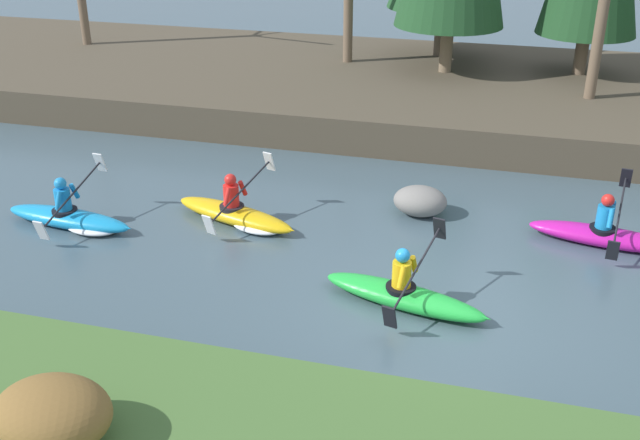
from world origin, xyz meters
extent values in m
plane|color=#425660|center=(0.00, 0.00, 0.00)|extent=(90.00, 90.00, 0.00)
cube|color=#4C4233|center=(0.00, 10.94, 0.45)|extent=(44.00, 9.25, 0.89)
cylinder|color=brown|center=(-1.79, 13.46, 1.63)|extent=(0.36, 0.36, 1.49)
cylinder|color=#7A664C|center=(-1.37, 11.52, 1.55)|extent=(0.36, 0.36, 1.32)
cylinder|color=brown|center=(2.35, 12.25, 1.46)|extent=(0.36, 0.36, 1.13)
cylinder|color=brown|center=(2.53, 9.77, 2.88)|extent=(0.28, 0.28, 3.98)
ellipsoid|color=brown|center=(-3.57, -4.80, 1.07)|extent=(1.31, 1.09, 0.71)
ellipsoid|color=#C61999|center=(2.60, 3.07, 0.17)|extent=(2.76, 0.98, 0.34)
cylinder|color=black|center=(2.55, 3.07, 0.31)|extent=(0.54, 0.54, 0.08)
cylinder|color=#1984CC|center=(2.55, 3.07, 0.56)|extent=(0.34, 0.34, 0.42)
sphere|color=red|center=(2.55, 3.07, 0.89)|extent=(0.26, 0.26, 0.23)
cylinder|color=#1984CC|center=(2.68, 3.30, 0.65)|extent=(0.12, 0.24, 0.35)
cylinder|color=#1984CC|center=(2.61, 2.82, 0.65)|extent=(0.12, 0.24, 0.35)
cylinder|color=black|center=(2.77, 3.04, 0.69)|extent=(0.31, 1.90, 0.65)
cube|color=black|center=(2.91, 3.98, 1.00)|extent=(0.22, 0.19, 0.41)
cube|color=black|center=(2.64, 2.10, 0.38)|extent=(0.22, 0.19, 0.41)
ellipsoid|color=green|center=(-0.59, 0.02, 0.17)|extent=(2.77, 1.22, 0.34)
cone|color=green|center=(0.61, -0.27, 0.19)|extent=(0.39, 0.28, 0.20)
cylinder|color=black|center=(-0.64, 0.03, 0.31)|extent=(0.58, 0.58, 0.08)
cylinder|color=yellow|center=(-0.64, 0.03, 0.56)|extent=(0.36, 0.36, 0.42)
sphere|color=#1E89D1|center=(-0.64, 0.03, 0.89)|extent=(0.28, 0.28, 0.23)
cylinder|color=yellow|center=(-0.49, 0.24, 0.65)|extent=(0.14, 0.24, 0.35)
cylinder|color=yellow|center=(-0.60, -0.22, 0.65)|extent=(0.14, 0.24, 0.35)
cylinder|color=black|center=(-0.42, -0.02, 0.69)|extent=(0.49, 1.87, 0.65)
cube|color=black|center=(-0.19, 0.90, 1.00)|extent=(0.23, 0.20, 0.41)
cube|color=black|center=(-0.65, -0.95, 0.38)|extent=(0.23, 0.20, 0.41)
ellipsoid|color=yellow|center=(-4.28, 2.17, 0.17)|extent=(2.76, 1.36, 0.34)
cone|color=yellow|center=(-3.09, 1.80, 0.19)|extent=(0.39, 0.29, 0.20)
cylinder|color=black|center=(-4.32, 2.18, 0.31)|extent=(0.60, 0.60, 0.08)
cylinder|color=red|center=(-4.32, 2.18, 0.56)|extent=(0.37, 0.37, 0.42)
sphere|color=red|center=(-4.32, 2.18, 0.89)|extent=(0.29, 0.29, 0.23)
cylinder|color=red|center=(-4.16, 2.38, 0.65)|extent=(0.15, 0.24, 0.35)
cylinder|color=red|center=(-4.30, 1.92, 0.65)|extent=(0.15, 0.24, 0.35)
cylinder|color=black|center=(-4.10, 2.12, 0.69)|extent=(0.59, 1.84, 0.65)
cube|color=white|center=(-3.83, 3.02, 1.00)|extent=(0.24, 0.21, 0.41)
cube|color=white|center=(-4.38, 1.21, 0.38)|extent=(0.24, 0.21, 0.41)
ellipsoid|color=white|center=(-3.75, 2.01, 0.09)|extent=(1.26, 0.99, 0.18)
ellipsoid|color=#1993D6|center=(-7.29, 1.16, 0.17)|extent=(2.74, 0.83, 0.34)
cone|color=#1993D6|center=(-6.06, 1.05, 0.19)|extent=(0.37, 0.23, 0.20)
cylinder|color=black|center=(-7.34, 1.16, 0.31)|extent=(0.52, 0.52, 0.08)
cylinder|color=#1984CC|center=(-7.34, 1.16, 0.56)|extent=(0.32, 0.32, 0.42)
sphere|color=#1E89D1|center=(-7.34, 1.16, 0.89)|extent=(0.25, 0.25, 0.23)
cylinder|color=#1984CC|center=(-7.22, 1.39, 0.65)|extent=(0.11, 0.23, 0.35)
cylinder|color=#1984CC|center=(-7.26, 0.91, 0.65)|extent=(0.11, 0.23, 0.35)
cylinder|color=black|center=(-7.11, 1.14, 0.69)|extent=(0.20, 1.91, 0.65)
cube|color=white|center=(-7.03, 2.09, 1.00)|extent=(0.21, 0.17, 0.41)
cube|color=white|center=(-7.20, 0.19, 0.38)|extent=(0.21, 0.17, 0.41)
ellipsoid|color=white|center=(-6.75, 1.11, 0.09)|extent=(1.16, 0.79, 0.18)
ellipsoid|color=gray|center=(-0.85, 3.48, 0.30)|extent=(1.06, 0.83, 0.60)
camera|label=1|loc=(0.81, -10.06, 6.33)|focal=42.00mm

